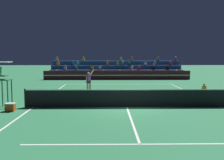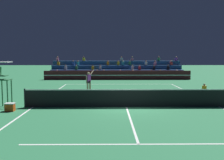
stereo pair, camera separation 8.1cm
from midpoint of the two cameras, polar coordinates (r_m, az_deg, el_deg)
ground_plane at (r=15.53m, az=3.29°, el=-5.90°), size 120.00×120.00×0.00m
court_lines at (r=15.53m, az=3.29°, el=-5.88°), size 11.10×23.90×0.01m
tennis_net at (r=15.43m, az=3.30°, el=-3.92°), size 12.00×0.10×1.10m
sponsor_banner_wall at (r=32.16m, az=1.25°, el=1.06°), size 18.00×0.26×1.10m
bleacher_stand at (r=35.29m, az=1.09°, el=1.93°), size 17.34×3.80×2.83m
umpire_chair at (r=16.42m, az=-22.42°, el=0.37°), size 0.76×0.84×2.67m
ball_kid_courtside at (r=21.51m, az=19.52°, el=-2.10°), size 0.30×0.36×0.84m
tennis_player at (r=20.61m, az=-4.96°, el=-0.31°), size 0.85×1.22×2.22m
tennis_ball at (r=21.69m, az=-8.44°, el=-2.57°), size 0.07×0.07×0.07m
equipment_cooler at (r=15.40m, az=-21.19°, el=-5.51°), size 0.50×0.38×0.45m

